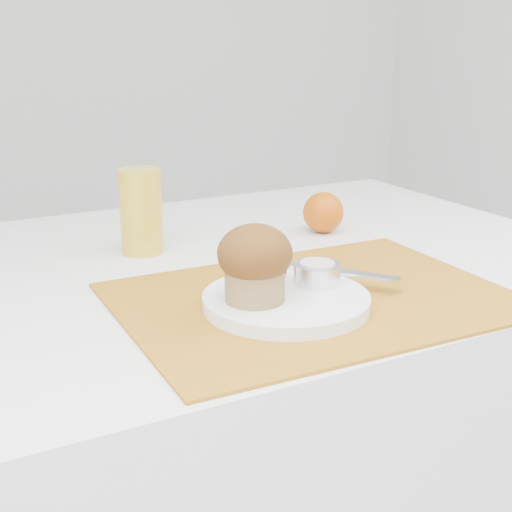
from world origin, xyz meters
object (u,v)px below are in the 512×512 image
table (218,472)px  muffin (255,262)px  plate (286,301)px  juice_glass (141,211)px  orange (323,212)px

table → muffin: bearing=-102.1°
table → plate: size_ratio=5.68×
table → juice_glass: 0.46m
table → juice_glass: bearing=129.0°
plate → juice_glass: juice_glass is taller
table → muffin: (-0.05, -0.22, 0.45)m
orange → muffin: muffin is taller
juice_glass → orange: bearing=-6.6°
plate → orange: orange is taller
plate → muffin: bearing=177.2°
table → plate: bearing=-91.1°
table → plate: 0.45m
muffin → table: bearing=77.9°
table → muffin: muffin is taller
juice_glass → muffin: (0.03, -0.32, 0.00)m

